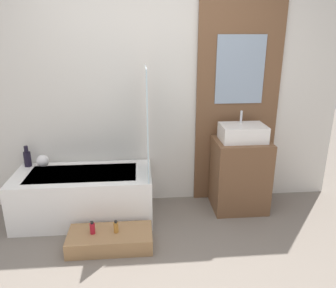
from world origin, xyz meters
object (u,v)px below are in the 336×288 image
(bathtub, at_px, (85,195))
(vase_tall_dark, at_px, (27,158))
(wooden_step_bench, at_px, (110,239))
(bottle_soap_primary, at_px, (92,228))
(vase_round_light, at_px, (43,161))
(bottle_soap_secondary, at_px, (116,227))
(sink, at_px, (243,133))

(bathtub, xyz_separation_m, vase_tall_dark, (-0.61, 0.24, 0.34))
(wooden_step_bench, relative_size, bottle_soap_primary, 6.24)
(vase_round_light, height_order, bottle_soap_primary, vase_round_light)
(vase_round_light, distance_m, bottle_soap_secondary, 1.17)
(wooden_step_bench, height_order, vase_tall_dark, vase_tall_dark)
(vase_tall_dark, bearing_deg, sink, -4.27)
(vase_round_light, bearing_deg, bottle_soap_primary, -52.05)
(wooden_step_bench, relative_size, sink, 1.64)
(bottle_soap_primary, relative_size, bottle_soap_secondary, 1.03)
(sink, bearing_deg, bottle_soap_secondary, -154.80)
(sink, xyz_separation_m, bottle_soap_secondary, (-1.31, -0.62, -0.67))
(vase_round_light, bearing_deg, bottle_soap_secondary, -43.46)
(vase_tall_dark, height_order, bottle_soap_primary, vase_tall_dark)
(sink, xyz_separation_m, vase_round_light, (-2.11, 0.14, -0.30))
(bottle_soap_primary, bearing_deg, bathtub, 105.15)
(bathtub, height_order, bottle_soap_secondary, bathtub)
(bottle_soap_secondary, bearing_deg, sink, 25.20)
(wooden_step_bench, bearing_deg, bottle_soap_primary, 180.00)
(wooden_step_bench, relative_size, vase_round_light, 5.96)
(bottle_soap_primary, xyz_separation_m, bottle_soap_secondary, (0.21, -0.00, -0.00))
(bathtub, distance_m, bottle_soap_primary, 0.57)
(vase_tall_dark, xyz_separation_m, vase_round_light, (0.16, -0.03, -0.03))
(wooden_step_bench, height_order, bottle_soap_primary, bottle_soap_primary)
(wooden_step_bench, distance_m, bottle_soap_secondary, 0.14)
(vase_tall_dark, distance_m, bottle_soap_secondary, 1.31)
(bathtub, relative_size, wooden_step_bench, 1.83)
(bathtub, xyz_separation_m, wooden_step_bench, (0.30, -0.55, -0.18))
(vase_tall_dark, distance_m, vase_round_light, 0.17)
(vase_round_light, bearing_deg, bathtub, -25.73)
(bathtub, distance_m, bottle_soap_secondary, 0.65)
(sink, height_order, bottle_soap_secondary, sink)
(wooden_step_bench, height_order, vase_round_light, vase_round_light)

